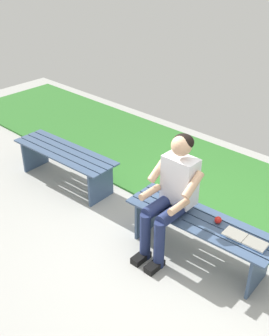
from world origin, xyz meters
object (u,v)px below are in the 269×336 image
object	(u,v)px
bench_near	(199,229)
book_open	(245,239)
apple	(218,220)
person_seated	(172,192)
bench_far	(65,159)

from	to	relation	value
bench_near	book_open	size ratio (longest dim) A/B	3.73
bench_near	apple	size ratio (longest dim) A/B	21.99
bench_near	apple	bearing A→B (deg)	-157.94
person_seated	apple	xyz separation A→B (m)	(-0.45, -0.17, -0.20)
book_open	apple	bearing A→B (deg)	-11.51
bench_far	book_open	bearing A→B (deg)	-179.67
bench_near	bench_far	bearing A→B (deg)	-0.00
bench_far	bench_near	bearing A→B (deg)	180.00
person_seated	book_open	xyz separation A→B (m)	(-0.77, -0.12, -0.22)
person_seated	bench_far	bearing A→B (deg)	-3.22
book_open	person_seated	bearing A→B (deg)	5.88
bench_near	apple	world-z (taller)	apple
apple	book_open	size ratio (longest dim) A/B	0.17
bench_far	person_seated	distance (m)	1.86
apple	bench_far	bearing A→B (deg)	1.61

